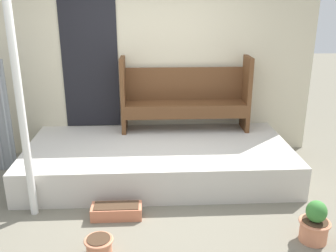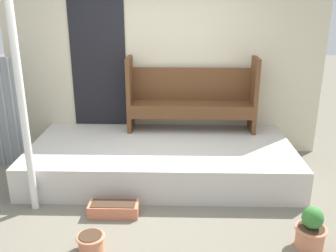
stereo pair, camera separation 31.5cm
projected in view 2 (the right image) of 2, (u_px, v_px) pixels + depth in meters
name	position (u px, v px, depth m)	size (l,w,h in m)	color
ground_plane	(151.00, 206.00, 4.33)	(24.00, 24.00, 0.00)	#706B5B
porch_slab	(162.00, 159.00, 5.05)	(3.47, 1.67, 0.43)	beige
house_wall	(161.00, 67.00, 5.51)	(4.67, 0.08, 2.60)	beige
support_post	(23.00, 108.00, 3.91)	(0.08, 0.08, 2.39)	white
bench	(191.00, 95.00, 5.39)	(1.84, 0.41, 1.07)	brown
flower_pot_left	(91.00, 242.00, 3.53)	(0.28, 0.28, 0.18)	tan
flower_pot_middle	(311.00, 230.00, 3.55)	(0.31, 0.31, 0.44)	tan
planter_box_rect	(114.00, 209.00, 4.13)	(0.55, 0.22, 0.15)	#C67251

